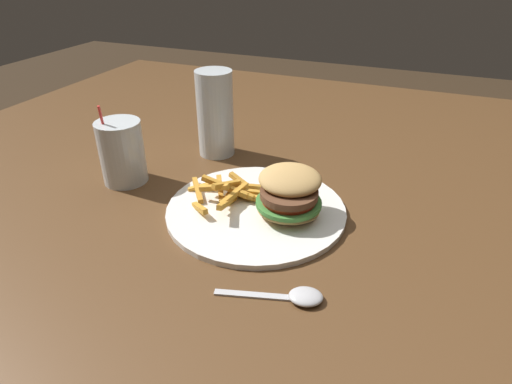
% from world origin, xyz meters
% --- Properties ---
extents(ground_plane, '(8.00, 8.00, 0.00)m').
position_xyz_m(ground_plane, '(0.00, 0.00, 0.00)').
color(ground_plane, '#382819').
extents(dining_table, '(1.52, 1.35, 0.75)m').
position_xyz_m(dining_table, '(0.00, 0.00, 0.65)').
color(dining_table, brown).
rests_on(dining_table, ground_plane).
extents(meal_plate_near, '(0.31, 0.31, 0.09)m').
position_xyz_m(meal_plate_near, '(0.13, -0.19, 0.77)').
color(meal_plate_near, white).
rests_on(meal_plate_near, dining_table).
extents(beer_glass, '(0.08, 0.08, 0.18)m').
position_xyz_m(beer_glass, '(-0.06, -0.00, 0.84)').
color(beer_glass, silver).
rests_on(beer_glass, dining_table).
extents(juice_glass, '(0.09, 0.09, 0.16)m').
position_xyz_m(juice_glass, '(-0.17, -0.18, 0.80)').
color(juice_glass, silver).
rests_on(juice_glass, dining_table).
extents(spoon, '(0.15, 0.06, 0.01)m').
position_xyz_m(spoon, '(0.24, -0.37, 0.75)').
color(spoon, silver).
rests_on(spoon, dining_table).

